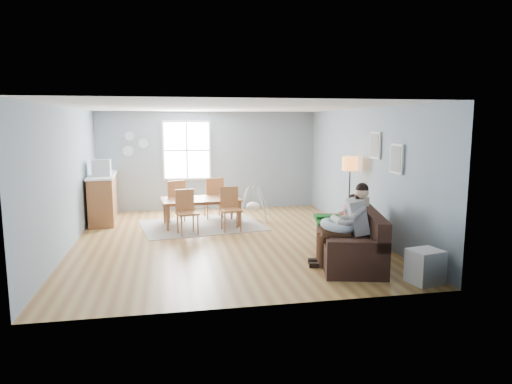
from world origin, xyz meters
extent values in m
cube|color=#956134|center=(0.00, 0.00, -0.04)|extent=(8.40, 9.40, 0.08)
cube|color=white|center=(0.00, 0.00, 3.00)|extent=(8.40, 9.40, 0.60)
cube|color=#8398AB|center=(0.00, 4.66, 1.35)|extent=(8.40, 0.08, 3.90)
cube|color=#8398AB|center=(0.00, -4.66, 1.35)|extent=(8.40, 0.08, 3.90)
cube|color=#8398AB|center=(-4.16, 0.00, 1.35)|extent=(0.08, 9.40, 3.90)
cube|color=#8398AB|center=(4.16, 0.00, 1.35)|extent=(0.08, 9.40, 3.90)
cube|color=silver|center=(-0.60, 3.47, 1.65)|extent=(1.32, 0.06, 1.62)
cube|color=white|center=(-0.60, 3.44, 1.65)|extent=(1.20, 0.02, 1.50)
cube|color=silver|center=(-0.60, 3.43, 1.65)|extent=(1.20, 0.03, 0.04)
cube|color=silver|center=(-0.60, 3.43, 1.65)|extent=(0.04, 0.03, 1.50)
cube|color=silver|center=(2.97, -1.50, 1.75)|extent=(0.04, 0.44, 0.54)
cube|color=slate|center=(2.94, -1.50, 1.75)|extent=(0.01, 0.36, 0.46)
cube|color=silver|center=(2.97, -0.60, 1.95)|extent=(0.04, 0.44, 0.54)
cube|color=slate|center=(2.94, -0.60, 1.95)|extent=(0.01, 0.36, 0.46)
cylinder|color=#A8C1CA|center=(-2.10, 3.47, 2.05)|extent=(0.24, 0.02, 0.24)
cylinder|color=#A8C1CA|center=(-1.75, 3.47, 1.85)|extent=(0.26, 0.02, 0.26)
cylinder|color=#A8C1CA|center=(-2.15, 3.47, 1.65)|extent=(0.28, 0.02, 0.28)
cube|color=black|center=(1.96, -1.80, 0.22)|extent=(1.47, 2.39, 0.44)
cube|color=black|center=(2.32, -1.89, 0.67)|extent=(0.75, 2.21, 0.46)
cube|color=black|center=(1.72, -2.78, 0.53)|extent=(0.98, 0.44, 0.17)
cube|color=black|center=(2.21, -0.83, 0.53)|extent=(0.98, 0.44, 0.17)
cube|color=#16601A|center=(2.12, -1.08, 0.57)|extent=(1.18, 1.09, 0.04)
cube|color=beige|center=(2.39, -1.31, 0.81)|extent=(0.21, 0.54, 0.52)
cube|color=gray|center=(1.97, -2.13, 0.86)|extent=(0.45, 0.52, 0.61)
sphere|color=#DAA985|center=(2.03, -2.14, 1.27)|extent=(0.22, 0.22, 0.22)
sphere|color=black|center=(2.03, -2.14, 1.31)|extent=(0.21, 0.21, 0.21)
cylinder|color=#332012|center=(1.59, -2.16, 0.57)|extent=(0.49, 0.26, 0.16)
cylinder|color=#332012|center=(1.64, -1.94, 0.57)|extent=(0.49, 0.26, 0.16)
cylinder|color=#332012|center=(1.37, -2.11, 0.28)|extent=(0.13, 0.13, 0.55)
cylinder|color=#332012|center=(1.42, -1.89, 0.28)|extent=(0.13, 0.13, 0.55)
cube|color=black|center=(1.29, -2.09, 0.04)|extent=(0.26, 0.15, 0.08)
cube|color=black|center=(1.34, -1.87, 0.04)|extent=(0.26, 0.15, 0.08)
torus|color=#CBE7FF|center=(1.65, -2.05, 0.69)|extent=(0.74, 0.74, 0.23)
cylinder|color=silver|center=(1.65, -2.05, 0.77)|extent=(0.16, 0.31, 0.13)
sphere|color=#DAA985|center=(1.65, -1.88, 0.79)|extent=(0.11, 0.11, 0.11)
cube|color=silver|center=(2.07, -1.61, 0.75)|extent=(0.30, 0.33, 0.40)
sphere|color=#DAA985|center=(2.10, -1.61, 1.02)|extent=(0.19, 0.19, 0.19)
sphere|color=black|center=(2.10, -1.61, 1.06)|extent=(0.18, 0.18, 0.18)
cylinder|color=#D43468|center=(1.80, -1.63, 0.57)|extent=(0.34, 0.17, 0.10)
cylinder|color=#D43468|center=(1.83, -1.48, 0.57)|extent=(0.34, 0.17, 0.10)
cylinder|color=#D43468|center=(1.65, -1.59, 0.39)|extent=(0.08, 0.08, 0.33)
cylinder|color=#D43468|center=(1.68, -1.44, 0.39)|extent=(0.08, 0.08, 0.33)
cylinder|color=black|center=(2.73, 0.08, 0.02)|extent=(0.30, 0.30, 0.03)
cylinder|color=black|center=(2.73, 0.08, 0.74)|extent=(0.03, 0.03, 1.48)
cylinder|color=orange|center=(2.73, 0.08, 1.53)|extent=(0.34, 0.34, 0.30)
cube|color=white|center=(2.66, -3.10, 0.26)|extent=(0.54, 0.50, 0.51)
cube|color=black|center=(2.46, -3.15, 0.26)|extent=(0.10, 0.35, 0.41)
cube|color=gray|center=(-0.37, 1.44, 0.01)|extent=(3.03, 2.49, 0.01)
imported|color=brown|center=(-0.37, 1.44, 0.32)|extent=(1.90, 1.17, 0.64)
cube|color=brown|center=(-0.73, 0.60, 0.47)|extent=(0.52, 0.52, 0.04)
cube|color=brown|center=(-0.77, 0.79, 0.73)|extent=(0.42, 0.13, 0.48)
cylinder|color=brown|center=(-0.86, 0.39, 0.23)|extent=(0.04, 0.04, 0.47)
cylinder|color=brown|center=(-0.52, 0.47, 0.23)|extent=(0.04, 0.04, 0.47)
cylinder|color=brown|center=(-0.94, 0.73, 0.23)|extent=(0.04, 0.04, 0.47)
cylinder|color=brown|center=(-0.60, 0.81, 0.23)|extent=(0.04, 0.04, 0.47)
cube|color=brown|center=(0.24, 0.76, 0.47)|extent=(0.48, 0.48, 0.04)
cube|color=brown|center=(0.22, 0.96, 0.74)|extent=(0.42, 0.08, 0.48)
cylinder|color=brown|center=(0.08, 0.57, 0.24)|extent=(0.04, 0.04, 0.47)
cylinder|color=brown|center=(0.43, 0.60, 0.24)|extent=(0.04, 0.04, 0.47)
cylinder|color=brown|center=(0.05, 0.92, 0.24)|extent=(0.04, 0.04, 0.47)
cylinder|color=brown|center=(0.40, 0.95, 0.24)|extent=(0.04, 0.04, 0.47)
cube|color=brown|center=(-0.98, 2.11, 0.49)|extent=(0.56, 0.56, 0.04)
cube|color=brown|center=(-0.92, 1.91, 0.77)|extent=(0.44, 0.15, 0.50)
cylinder|color=brown|center=(-0.84, 2.34, 0.25)|extent=(0.04, 0.04, 0.49)
cylinder|color=brown|center=(-1.20, 2.24, 0.25)|extent=(0.04, 0.04, 0.49)
cylinder|color=brown|center=(-0.75, 1.98, 0.25)|extent=(0.04, 0.04, 0.49)
cylinder|color=brown|center=(-1.11, 1.88, 0.25)|extent=(0.04, 0.04, 0.49)
cube|color=brown|center=(-0.01, 2.27, 0.51)|extent=(0.52, 0.52, 0.04)
cube|color=brown|center=(0.02, 2.06, 0.79)|extent=(0.45, 0.09, 0.52)
cylinder|color=brown|center=(0.16, 2.48, 0.25)|extent=(0.04, 0.04, 0.51)
cylinder|color=brown|center=(-0.22, 2.44, 0.25)|extent=(0.04, 0.04, 0.51)
cylinder|color=brown|center=(0.20, 2.10, 0.25)|extent=(0.04, 0.04, 0.51)
cylinder|color=brown|center=(-0.18, 2.06, 0.25)|extent=(0.04, 0.04, 0.51)
cube|color=brown|center=(-2.70, 2.50, 0.56)|extent=(0.67, 2.04, 1.12)
cube|color=white|center=(-2.70, 2.50, 1.13)|extent=(0.71, 2.09, 0.04)
cube|color=silver|center=(-2.66, 2.11, 1.34)|extent=(0.42, 0.40, 0.39)
cube|color=black|center=(-2.85, 2.10, 1.34)|extent=(0.03, 0.32, 0.27)
cylinder|color=silver|center=(0.93, 1.77, 0.83)|extent=(0.18, 0.46, 0.04)
ellipsoid|color=silver|center=(0.93, 1.77, 0.36)|extent=(0.34, 0.34, 0.21)
cylinder|color=silver|center=(0.93, 1.77, 0.60)|extent=(0.01, 0.01, 0.38)
cylinder|color=silver|center=(0.59, 1.60, 0.43)|extent=(0.37, 0.22, 0.83)
cylinder|color=silver|center=(1.10, 1.44, 0.43)|extent=(0.20, 0.38, 0.83)
cylinder|color=silver|center=(0.76, 2.11, 0.43)|extent=(0.20, 0.38, 0.83)
cylinder|color=silver|center=(1.26, 1.94, 0.43)|extent=(0.37, 0.22, 0.83)
camera|label=1|loc=(-1.09, -9.12, 2.40)|focal=32.00mm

